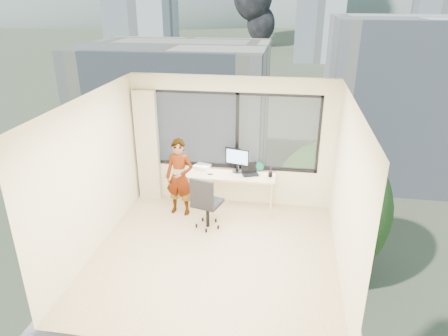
% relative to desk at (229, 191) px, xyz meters
% --- Properties ---
extents(floor, '(4.00, 4.00, 0.01)m').
position_rel_desk_xyz_m(floor, '(0.00, -1.66, -0.38)').
color(floor, beige).
rests_on(floor, ground).
extents(ceiling, '(4.00, 4.00, 0.01)m').
position_rel_desk_xyz_m(ceiling, '(0.00, -1.66, 2.23)').
color(ceiling, white).
rests_on(ceiling, ground).
extents(wall_front, '(4.00, 0.01, 2.60)m').
position_rel_desk_xyz_m(wall_front, '(0.00, -3.66, 0.93)').
color(wall_front, '#EEE9B8').
rests_on(wall_front, ground).
extents(wall_left, '(0.01, 4.00, 2.60)m').
position_rel_desk_xyz_m(wall_left, '(-2.00, -1.66, 0.93)').
color(wall_left, '#EEE9B8').
rests_on(wall_left, ground).
extents(wall_right, '(0.01, 4.00, 2.60)m').
position_rel_desk_xyz_m(wall_right, '(2.00, -1.66, 0.93)').
color(wall_right, '#EEE9B8').
rests_on(wall_right, ground).
extents(window_wall, '(3.30, 0.16, 1.55)m').
position_rel_desk_xyz_m(window_wall, '(0.05, 0.34, 1.15)').
color(window_wall, black).
rests_on(window_wall, ground).
extents(curtain, '(0.45, 0.14, 2.30)m').
position_rel_desk_xyz_m(curtain, '(-1.72, 0.22, 0.77)').
color(curtain, beige).
rests_on(curtain, floor).
extents(desk, '(1.80, 0.60, 0.75)m').
position_rel_desk_xyz_m(desk, '(0.00, 0.00, 0.00)').
color(desk, beige).
rests_on(desk, floor).
extents(chair, '(0.66, 0.66, 1.05)m').
position_rel_desk_xyz_m(chair, '(-0.29, -0.78, 0.15)').
color(chair, black).
rests_on(chair, floor).
extents(person, '(0.60, 0.43, 1.52)m').
position_rel_desk_xyz_m(person, '(-0.91, -0.35, 0.39)').
color(person, '#2D2D33').
rests_on(person, floor).
extents(monitor, '(0.51, 0.22, 0.50)m').
position_rel_desk_xyz_m(monitor, '(0.14, 0.12, 0.62)').
color(monitor, black).
rests_on(monitor, desk).
extents(game_console, '(0.35, 0.32, 0.07)m').
position_rel_desk_xyz_m(game_console, '(-0.59, 0.19, 0.41)').
color(game_console, white).
rests_on(game_console, desk).
extents(laptop, '(0.40, 0.41, 0.20)m').
position_rel_desk_xyz_m(laptop, '(0.41, 0.02, 0.47)').
color(laptop, black).
rests_on(laptop, desk).
extents(cellphone, '(0.11, 0.07, 0.01)m').
position_rel_desk_xyz_m(cellphone, '(-0.37, -0.09, 0.38)').
color(cellphone, black).
rests_on(cellphone, desk).
extents(pen_cup, '(0.09, 0.09, 0.11)m').
position_rel_desk_xyz_m(pen_cup, '(0.80, -0.00, 0.43)').
color(pen_cup, black).
rests_on(pen_cup, desk).
extents(handbag, '(0.27, 0.15, 0.20)m').
position_rel_desk_xyz_m(handbag, '(0.53, 0.23, 0.48)').
color(handbag, '#0D5342').
rests_on(handbag, desk).
extents(exterior_ground, '(400.00, 400.00, 0.04)m').
position_rel_desk_xyz_m(exterior_ground, '(0.00, 118.34, -14.38)').
color(exterior_ground, '#515B3D').
rests_on(exterior_ground, ground).
extents(near_bldg_a, '(16.00, 12.00, 14.00)m').
position_rel_desk_xyz_m(near_bldg_a, '(-9.00, 28.34, -7.38)').
color(near_bldg_a, beige).
rests_on(near_bldg_a, exterior_ground).
extents(near_bldg_b, '(14.00, 13.00, 16.00)m').
position_rel_desk_xyz_m(near_bldg_b, '(12.00, 36.34, -6.38)').
color(near_bldg_b, silver).
rests_on(near_bldg_b, exterior_ground).
extents(far_tower_a, '(14.00, 14.00, 28.00)m').
position_rel_desk_xyz_m(far_tower_a, '(-35.00, 93.34, -0.38)').
color(far_tower_a, silver).
rests_on(far_tower_a, exterior_ground).
extents(far_tower_b, '(13.00, 13.00, 30.00)m').
position_rel_desk_xyz_m(far_tower_b, '(8.00, 118.34, 0.62)').
color(far_tower_b, silver).
rests_on(far_tower_b, exterior_ground).
extents(far_tower_c, '(15.00, 15.00, 26.00)m').
position_rel_desk_xyz_m(far_tower_c, '(45.00, 138.34, -1.38)').
color(far_tower_c, silver).
rests_on(far_tower_c, exterior_ground).
extents(far_tower_d, '(16.00, 14.00, 22.00)m').
position_rel_desk_xyz_m(far_tower_d, '(-60.00, 148.34, -3.38)').
color(far_tower_d, silver).
rests_on(far_tower_d, exterior_ground).
extents(hill_a, '(288.00, 216.00, 90.00)m').
position_rel_desk_xyz_m(hill_a, '(-120.00, 318.34, -14.38)').
color(hill_a, slate).
rests_on(hill_a, exterior_ground).
extents(hill_b, '(300.00, 220.00, 96.00)m').
position_rel_desk_xyz_m(hill_b, '(100.00, 318.34, -14.38)').
color(hill_b, slate).
rests_on(hill_b, exterior_ground).
extents(tree_a, '(7.00, 7.00, 8.00)m').
position_rel_desk_xyz_m(tree_a, '(-16.00, 20.34, -10.38)').
color(tree_a, '#25521B').
rests_on(tree_a, exterior_ground).
extents(tree_b, '(7.60, 7.60, 9.00)m').
position_rel_desk_xyz_m(tree_b, '(4.00, 16.34, -9.88)').
color(tree_b, '#25521B').
rests_on(tree_b, exterior_ground).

